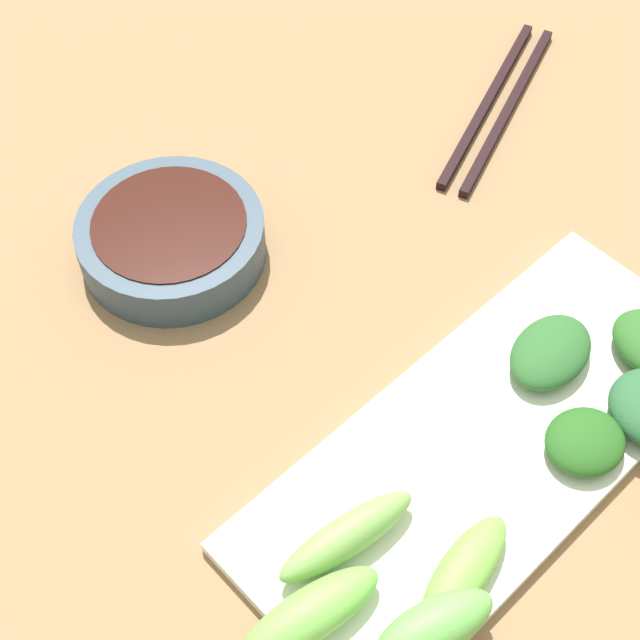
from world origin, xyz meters
TOP-DOWN VIEW (x-y plane):
  - tabletop at (0.00, 0.00)m, footprint 2.10×2.10m
  - sauce_bowl at (-0.17, -0.03)m, footprint 0.14×0.14m
  - serving_plate at (0.11, 0.01)m, footprint 0.15×0.37m
  - broccoli_stalk_0 at (0.09, -0.11)m, footprint 0.04×0.10m
  - broccoli_stalk_2 at (0.17, -0.11)m, footprint 0.05×0.08m
  - broccoli_stalk_3 at (0.16, -0.07)m, footprint 0.04×0.09m
  - broccoli_stalk_4 at (0.11, -0.16)m, footprint 0.05×0.10m
  - broccoli_leafy_5 at (0.09, 0.09)m, footprint 0.06×0.08m
  - broccoli_leafy_6 at (0.15, 0.05)m, footprint 0.06×0.06m
  - chopsticks at (-0.11, 0.28)m, footprint 0.11×0.22m

SIDE VIEW (x-z plane):
  - tabletop at x=0.00m, z-range 0.00..0.02m
  - chopsticks at x=-0.11m, z-range 0.02..0.03m
  - serving_plate at x=0.11m, z-range 0.02..0.03m
  - sauce_bowl at x=-0.17m, z-range 0.02..0.06m
  - broccoli_stalk_3 at x=0.16m, z-range 0.03..0.05m
  - broccoli_leafy_6 at x=0.15m, z-range 0.03..0.05m
  - broccoli_leafy_5 at x=0.09m, z-range 0.03..0.05m
  - broccoli_stalk_4 at x=0.11m, z-range 0.03..0.06m
  - broccoli_stalk_0 at x=0.09m, z-range 0.03..0.06m
  - broccoli_stalk_2 at x=0.17m, z-range 0.03..0.06m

